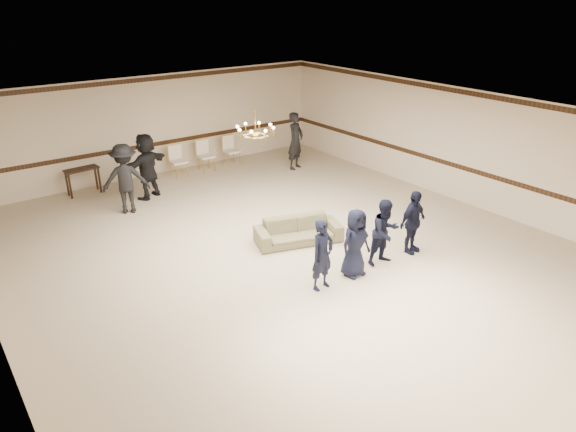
% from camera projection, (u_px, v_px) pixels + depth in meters
% --- Properties ---
extents(room, '(12.01, 14.01, 3.21)m').
position_uv_depth(room, '(281.00, 186.00, 11.74)').
color(room, '#C4B597').
rests_on(room, ground).
extents(chair_rail, '(12.00, 0.02, 0.14)m').
position_uv_depth(chair_rail, '(156.00, 144.00, 17.12)').
color(chair_rail, '#321D0F').
rests_on(chair_rail, wall_back).
extents(crown_molding, '(12.00, 0.02, 0.14)m').
position_uv_depth(crown_molding, '(149.00, 79.00, 16.29)').
color(crown_molding, '#321D0F').
rests_on(crown_molding, wall_back).
extents(chandelier, '(0.94, 0.94, 0.89)m').
position_uv_depth(chandelier, '(255.00, 122.00, 11.97)').
color(chandelier, '#B78C3A').
rests_on(chandelier, ceiling).
extents(boy_a, '(0.59, 0.43, 1.51)m').
position_uv_depth(boy_a, '(322.00, 255.00, 10.53)').
color(boy_a, black).
rests_on(boy_a, floor).
extents(boy_b, '(0.76, 0.52, 1.51)m').
position_uv_depth(boy_b, '(355.00, 243.00, 11.03)').
color(boy_b, black).
rests_on(boy_b, floor).
extents(boy_c, '(0.77, 0.62, 1.51)m').
position_uv_depth(boy_c, '(385.00, 232.00, 11.52)').
color(boy_c, black).
rests_on(boy_c, floor).
extents(boy_d, '(0.92, 0.46, 1.51)m').
position_uv_depth(boy_d, '(413.00, 222.00, 12.01)').
color(boy_d, black).
rests_on(boy_d, floor).
extents(settee, '(2.21, 1.41, 0.60)m').
position_uv_depth(settee, '(298.00, 231.00, 12.66)').
color(settee, '#706D4B').
rests_on(settee, floor).
extents(adult_left, '(1.42, 1.13, 1.92)m').
position_uv_depth(adult_left, '(125.00, 179.00, 14.13)').
color(adult_left, black).
rests_on(adult_left, floor).
extents(adult_mid, '(1.86, 1.23, 1.92)m').
position_uv_depth(adult_mid, '(147.00, 166.00, 15.13)').
color(adult_mid, black).
rests_on(adult_mid, floor).
extents(adult_right, '(0.83, 0.70, 1.92)m').
position_uv_depth(adult_right, '(296.00, 141.00, 17.63)').
color(adult_right, black).
rests_on(adult_right, floor).
extents(banquet_chair_left, '(0.51, 0.51, 1.02)m').
position_uv_depth(banquet_chair_left, '(178.00, 161.00, 17.04)').
color(banquet_chair_left, '#F2E4CB').
rests_on(banquet_chair_left, floor).
extents(banquet_chair_mid, '(0.51, 0.51, 1.02)m').
position_uv_depth(banquet_chair_mid, '(206.00, 156.00, 17.59)').
color(banquet_chair_mid, '#F2E4CB').
rests_on(banquet_chair_mid, floor).
extents(banquet_chair_right, '(0.50, 0.50, 1.02)m').
position_uv_depth(banquet_chair_right, '(231.00, 151.00, 18.13)').
color(banquet_chair_right, '#F2E4CB').
rests_on(banquet_chair_right, floor).
extents(console_table, '(1.00, 0.49, 0.81)m').
position_uv_depth(console_table, '(83.00, 181.00, 15.59)').
color(console_table, black).
rests_on(console_table, floor).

